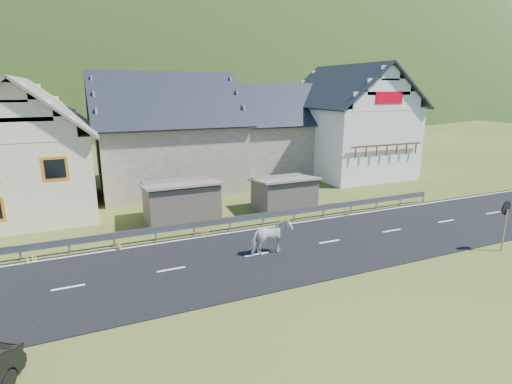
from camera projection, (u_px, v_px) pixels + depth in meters
name	position (u px, v px, depth m)	size (l,w,h in m)	color
ground	(257.00, 255.00, 18.57)	(160.00, 160.00, 0.00)	#324314
road	(257.00, 255.00, 18.56)	(60.00, 7.00, 0.04)	black
lane_markings	(257.00, 254.00, 18.55)	(60.00, 6.60, 0.01)	silver
guardrail	(230.00, 220.00, 21.69)	(28.10, 0.09, 0.75)	#93969B
shed_left	(181.00, 202.00, 23.29)	(4.30, 3.30, 2.40)	brown
shed_right	(284.00, 194.00, 25.37)	(3.80, 2.90, 2.20)	brown
house_cream	(28.00, 142.00, 24.26)	(7.80, 9.80, 8.30)	#FFE7BB
house_stone_a	(166.00, 127.00, 30.32)	(10.80, 9.80, 8.90)	tan
house_stone_b	(273.00, 126.00, 36.05)	(9.80, 8.80, 8.10)	tan
house_white	(348.00, 117.00, 35.49)	(8.80, 10.80, 9.70)	silver
mountain	(112.00, 149.00, 185.29)	(440.00, 280.00, 260.00)	#253D15
horse	(271.00, 237.00, 18.43)	(1.92, 0.87, 1.62)	silver
traffic_mirror	(505.00, 214.00, 18.67)	(0.68, 0.22, 2.47)	#93969B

